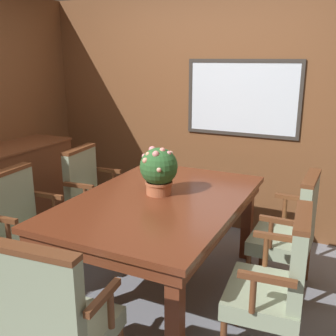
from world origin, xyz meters
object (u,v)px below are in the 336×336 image
Objects in this scene: dining_table at (160,209)px; sideboard_cabinet at (13,194)px; chair_left_far at (91,192)px; chair_head_near at (55,317)px; chair_right_far at (291,229)px; chair_left_near at (23,224)px; potted_plant at (159,169)px; chair_right_near at (278,281)px.

sideboard_cabinet reaches higher than dining_table.
chair_head_near is (1.00, -1.66, 0.00)m from chair_left_far.
dining_table is at bearing -66.14° from chair_right_far.
chair_left_near reaches higher than dining_table.
chair_head_near is 2.28m from sideboard_cabinet.
potted_plant reaches higher than chair_head_near.
chair_right_near is 1.98m from chair_left_near.
dining_table is at bearing -93.92° from chair_head_near.
chair_right_near is 1.00× the size of chair_right_far.
chair_right_near is 2.57× the size of potted_plant.
chair_left_far and chair_head_near have the same top height.
chair_right_near and chair_right_far have the same top height.
chair_right_far is (0.91, 1.64, 0.00)m from chair_head_near.
chair_right_near is at bearing -11.73° from sideboard_cabinet.
chair_left_near is at bearing 172.98° from chair_left_far.
chair_right_far is at bearing 17.98° from potted_plant.
chair_left_near is at bearing -151.34° from potted_plant.
chair_left_near is at bearing -38.56° from sideboard_cabinet.
chair_head_near is 1.39m from potted_plant.
dining_table is at bearing -116.86° from chair_right_near.
chair_right_near is 1.22m from potted_plant.
chair_left_near is 0.74× the size of sideboard_cabinet.
chair_left_far is 1.93m from chair_head_near.
dining_table is 1.84× the size of chair_right_near.
chair_left_near and chair_head_near have the same top height.
sideboard_cabinet is (-0.79, -0.24, -0.06)m from chair_left_far.
chair_right_near is at bearing -144.00° from chair_head_near.
chair_head_near is at bearing -53.66° from chair_right_near.
chair_right_near is 0.74× the size of sideboard_cabinet.
chair_left_near is at bearing -156.24° from dining_table.
chair_right_near is at bearing 3.99° from chair_right_far.
chair_left_far is (-1.95, 0.82, 0.00)m from chair_right_near.
potted_plant is at bearing -71.23° from chair_right_far.
chair_head_near is 0.74× the size of sideboard_cabinet.
chair_head_near reaches higher than dining_table.
chair_left_near is 2.11m from chair_right_far.
chair_left_near is (-1.00, -0.44, -0.14)m from dining_table.
chair_right_far is 0.74× the size of sideboard_cabinet.
sideboard_cabinet is at bearing -43.46° from chair_head_near.
chair_left_far reaches higher than dining_table.
chair_right_far is at bearing -124.37° from chair_head_near.
chair_head_near is 1.87m from chair_right_far.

